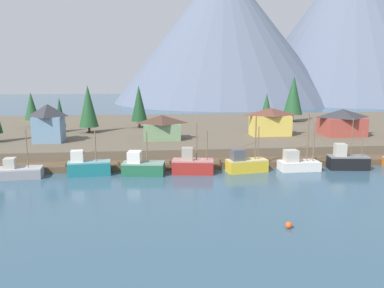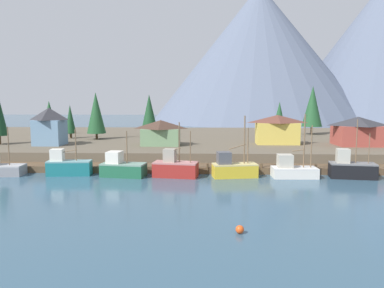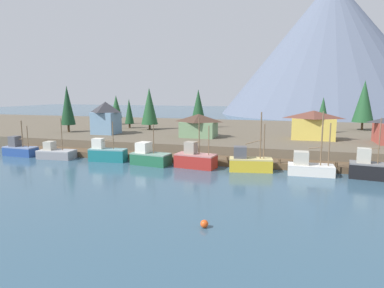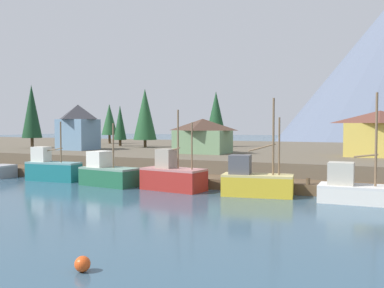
# 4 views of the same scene
# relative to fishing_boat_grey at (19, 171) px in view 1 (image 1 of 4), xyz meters

# --- Properties ---
(ground_plane) EXTENTS (400.00, 400.00, 1.00)m
(ground_plane) POSITION_rel_fishing_boat_grey_xyz_m (26.28, 21.92, -1.46)
(ground_plane) COLOR #335166
(dock) EXTENTS (80.00, 4.00, 1.60)m
(dock) POSITION_rel_fishing_boat_grey_xyz_m (26.28, 3.91, -0.46)
(dock) COLOR brown
(dock) RESTS_ON ground_plane
(shoreline_bank) EXTENTS (400.00, 56.00, 2.50)m
(shoreline_bank) POSITION_rel_fishing_boat_grey_xyz_m (26.28, 33.92, 0.29)
(shoreline_bank) COLOR brown
(shoreline_bank) RESTS_ON ground_plane
(mountain_west_peak) EXTENTS (110.33, 110.33, 68.77)m
(mountain_west_peak) POSITION_rel_fishing_boat_grey_xyz_m (56.88, 144.94, 33.43)
(mountain_west_peak) COLOR slate
(mountain_west_peak) RESTS_ON ground_plane
(mountain_central_peak) EXTENTS (114.70, 114.70, 79.24)m
(mountain_central_peak) POSITION_rel_fishing_boat_grey_xyz_m (126.88, 151.03, 38.66)
(mountain_central_peak) COLOR slate
(mountain_central_peak) RESTS_ON ground_plane
(fishing_boat_grey) EXTENTS (6.47, 3.50, 7.14)m
(fishing_boat_grey) POSITION_rel_fishing_boat_grey_xyz_m (0.00, 0.00, 0.00)
(fishing_boat_grey) COLOR gray
(fishing_boat_grey) RESTS_ON ground_plane
(fishing_boat_teal) EXTENTS (6.42, 2.72, 6.76)m
(fishing_boat_teal) POSITION_rel_fishing_boat_grey_xyz_m (9.87, 0.42, 0.39)
(fishing_boat_teal) COLOR #196B70
(fishing_boat_teal) RESTS_ON ground_plane
(fishing_boat_green) EXTENTS (6.61, 3.77, 6.58)m
(fishing_boat_green) POSITION_rel_fishing_boat_grey_xyz_m (17.98, -0.09, 0.33)
(fishing_boat_green) COLOR #1E5B3D
(fishing_boat_green) RESTS_ON ground_plane
(fishing_boat_red) EXTENTS (6.60, 3.70, 7.85)m
(fishing_boat_red) POSITION_rel_fishing_boat_grey_xyz_m (25.65, -0.07, 0.37)
(fishing_boat_red) COLOR maroon
(fishing_boat_red) RESTS_ON ground_plane
(fishing_boat_yellow) EXTENTS (6.59, 3.56, 8.78)m
(fishing_boat_yellow) POSITION_rel_fishing_boat_grey_xyz_m (33.97, -0.04, 0.35)
(fishing_boat_yellow) COLOR gold
(fishing_boat_yellow) RESTS_ON ground_plane
(fishing_boat_white) EXTENTS (6.33, 3.21, 9.01)m
(fishing_boat_white) POSITION_rel_fishing_boat_grey_xyz_m (42.43, 0.16, 0.16)
(fishing_boat_white) COLOR silver
(fishing_boat_white) RESTS_ON ground_plane
(fishing_boat_black) EXTENTS (6.46, 3.48, 8.30)m
(fishing_boat_black) POSITION_rel_fishing_boat_grey_xyz_m (50.61, 0.05, 0.40)
(fishing_boat_black) COLOR black
(fishing_boat_black) RESTS_ON ground_plane
(house_red) EXTENTS (8.34, 7.12, 5.37)m
(house_red) POSITION_rel_fishing_boat_grey_xyz_m (58.44, 18.11, 4.28)
(house_red) COLOR #9E4238
(house_red) RESTS_ON shoreline_bank
(house_blue) EXTENTS (5.36, 5.02, 7.03)m
(house_blue) POSITION_rel_fishing_boat_grey_xyz_m (0.62, 16.27, 5.14)
(house_blue) COLOR #6689A8
(house_blue) RESTS_ON shoreline_bank
(house_yellow) EXTENTS (8.35, 4.32, 5.62)m
(house_yellow) POSITION_rel_fishing_boat_grey_xyz_m (43.76, 19.41, 4.41)
(house_yellow) COLOR gold
(house_yellow) RESTS_ON shoreline_bank
(house_green) EXTENTS (7.31, 5.42, 4.72)m
(house_green) POSITION_rel_fishing_boat_grey_xyz_m (21.55, 16.86, 3.96)
(house_green) COLOR #6B8E66
(house_green) RESTS_ON shoreline_bank
(conifer_near_left) EXTENTS (3.71, 3.71, 9.79)m
(conifer_near_left) POSITION_rel_fishing_boat_grey_xyz_m (16.86, 33.62, 7.20)
(conifer_near_left) COLOR #4C3823
(conifer_near_left) RESTS_ON shoreline_bank
(conifer_near_right) EXTENTS (4.04, 4.04, 10.13)m
(conifer_near_right) POSITION_rel_fishing_boat_grey_xyz_m (6.36, 26.90, 7.25)
(conifer_near_right) COLOR #4C3823
(conifer_near_right) RESTS_ON shoreline_bank
(conifer_mid_left) EXTENTS (2.99, 2.99, 8.06)m
(conifer_mid_left) POSITION_rel_fishing_boat_grey_xyz_m (46.28, 30.81, 6.30)
(conifer_mid_left) COLOR #4C3823
(conifer_mid_left) RESTS_ON shoreline_bank
(conifer_back_left) EXTENTS (2.34, 2.34, 7.44)m
(conifer_back_left) POSITION_rel_fishing_boat_grey_xyz_m (0.05, 28.64, 5.80)
(conifer_back_left) COLOR #4C3823
(conifer_back_left) RESTS_ON shoreline_bank
(conifer_back_right) EXTENTS (4.88, 4.88, 11.89)m
(conifer_back_right) POSITION_rel_fishing_boat_grey_xyz_m (56.08, 40.22, 8.45)
(conifer_back_right) COLOR #4C3823
(conifer_back_right) RESTS_ON shoreline_bank
(conifer_centre) EXTENTS (3.25, 3.25, 8.21)m
(conifer_centre) POSITION_rel_fishing_boat_grey_xyz_m (-8.05, 36.72, 6.52)
(conifer_centre) COLOR #4C3823
(conifer_centre) RESTS_ON shoreline_bank
(channel_buoy) EXTENTS (0.70, 0.70, 0.70)m
(channel_buoy) POSITION_rel_fishing_boat_grey_xyz_m (32.93, -22.76, -0.61)
(channel_buoy) COLOR #E04C19
(channel_buoy) RESTS_ON ground_plane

